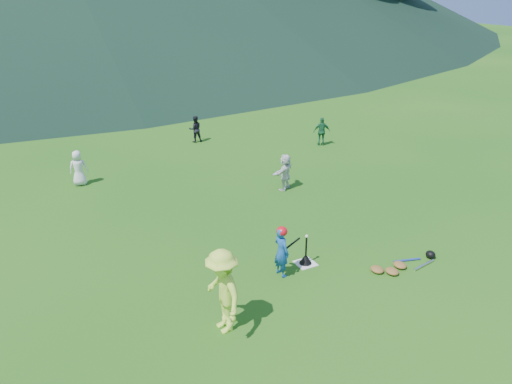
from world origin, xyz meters
TOP-DOWN VIEW (x-y plane):
  - ground at (0.00, 0.00)m, footprint 120.00×120.00m
  - home_plate at (0.00, 0.00)m, footprint 0.45×0.45m
  - baseball at (0.00, 0.00)m, footprint 0.08×0.08m
  - batter_child at (-0.75, -0.13)m, footprint 0.34×0.47m
  - adult_coach at (-2.70, -1.26)m, footprint 0.66×1.12m
  - fielder_a at (-3.81, 7.57)m, footprint 0.64×0.50m
  - fielder_b at (1.24, 10.13)m, footprint 0.58×0.48m
  - fielder_c at (5.55, 7.34)m, footprint 0.73×0.53m
  - fielder_d at (1.90, 4.13)m, footprint 1.11×0.85m
  - batting_tee at (0.00, 0.00)m, footprint 0.30×0.30m
  - batter_gear at (-0.73, -0.13)m, footprint 0.71×0.32m
  - equipment_pile at (1.86, -1.18)m, footprint 1.80×0.57m
  - outfield_fence at (0.00, 28.00)m, footprint 70.07×0.08m

SIDE VIEW (x-z plane):
  - ground at x=0.00m, z-range 0.00..0.00m
  - home_plate at x=0.00m, z-range 0.00..0.02m
  - equipment_pile at x=1.86m, z-range -0.03..0.16m
  - batting_tee at x=0.00m, z-range -0.21..0.47m
  - fielder_b at x=1.24m, z-range 0.00..1.09m
  - fielder_c at x=5.55m, z-range 0.00..1.14m
  - fielder_a at x=-3.81m, z-range 0.00..1.16m
  - fielder_d at x=1.90m, z-range 0.00..1.17m
  - batter_child at x=-0.75m, z-range 0.00..1.20m
  - outfield_fence at x=0.00m, z-range 0.03..1.36m
  - baseball at x=0.00m, z-range 0.70..0.78m
  - adult_coach at x=-2.70m, z-range 0.00..1.72m
  - batter_gear at x=-0.73m, z-range 0.80..1.36m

